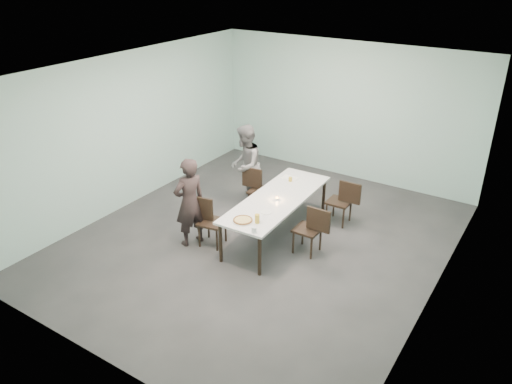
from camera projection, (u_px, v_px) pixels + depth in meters
The scene contains 16 objects.
ground at pixel (260, 240), 8.88m from camera, with size 7.00×7.00×0.00m, color #333335.
room_shell at pixel (260, 132), 8.00m from camera, with size 6.02×7.02×3.01m.
table at pixel (277, 201), 8.75m from camera, with size 0.98×2.63×0.75m.
chair_near_left at pixel (208, 218), 8.58m from camera, with size 0.64×0.49×0.87m.
chair_far_left at pixel (257, 187), 9.72m from camera, with size 0.63×0.46×0.87m.
chair_near_right at pixel (312, 227), 8.29m from camera, with size 0.61×0.42×0.87m.
chair_far_right at pixel (344, 199), 9.22m from camera, with size 0.61×0.43×0.87m.
diner_near at pixel (190, 202), 8.46m from camera, with size 0.58×0.38×1.59m, color black.
diner_far at pixel (245, 165), 9.88m from camera, with size 0.79×0.62×1.64m, color slate.
pizza at pixel (243, 220), 7.96m from camera, with size 0.34×0.34×0.04m.
side_plate at pixel (266, 212), 8.23m from camera, with size 0.18×0.18×0.01m, color white.
beer_glass at pixel (257, 219), 7.88m from camera, with size 0.08×0.08×0.15m, color gold.
water_tumbler at pixel (254, 230), 7.63m from camera, with size 0.08×0.08×0.09m, color silver.
tealight at pixel (277, 199), 8.64m from camera, with size 0.06×0.06×0.05m.
amber_tumbler at pixel (290, 179), 9.34m from camera, with size 0.07×0.07×0.08m, color gold.
menu at pixel (290, 178), 9.48m from camera, with size 0.30×0.22×0.01m, color silver.
Camera 1 is at (4.08, -6.44, 4.64)m, focal length 35.00 mm.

